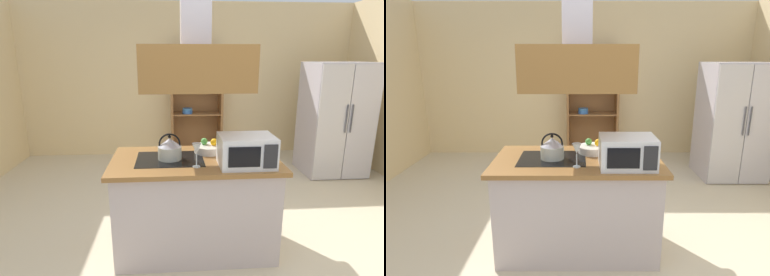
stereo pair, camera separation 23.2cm
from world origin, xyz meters
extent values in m
plane|color=beige|center=(0.00, 0.00, 0.00)|extent=(7.80, 7.80, 0.00)
cube|color=beige|center=(0.00, 3.00, 1.35)|extent=(6.00, 0.12, 2.70)
cube|color=#BEAFAC|center=(-0.13, -0.09, 0.43)|extent=(1.43, 0.75, 0.86)
cube|color=#8F5E2E|center=(-0.13, -0.09, 0.88)|extent=(1.51, 0.83, 0.04)
cube|color=black|center=(-0.36, -0.09, 0.90)|extent=(0.60, 0.46, 0.00)
cube|color=olive|center=(-0.13, -0.09, 1.71)|extent=(0.90, 0.70, 0.36)
cube|color=#BCB5BF|center=(2.18, 1.78, 0.85)|extent=(0.90, 0.72, 1.71)
cube|color=#BAB7BB|center=(1.95, 1.40, 0.85)|extent=(0.44, 0.03, 1.67)
cube|color=#BAB7BF|center=(2.40, 1.40, 0.85)|extent=(0.44, 0.03, 1.67)
cylinder|color=#4C4C51|center=(2.14, 1.37, 0.94)|extent=(0.02, 0.02, 0.40)
cylinder|color=#4C4C51|center=(2.22, 1.37, 0.94)|extent=(0.02, 0.02, 0.40)
cube|color=brown|center=(-0.30, 2.74, 0.99)|extent=(0.04, 0.40, 1.98)
cube|color=brown|center=(0.57, 2.74, 0.99)|extent=(0.04, 0.40, 1.98)
cube|color=brown|center=(0.13, 2.74, 1.96)|extent=(0.91, 0.40, 0.03)
cube|color=brown|center=(0.13, 2.74, 0.04)|extent=(0.91, 0.40, 0.08)
cube|color=brown|center=(0.13, 2.93, 0.99)|extent=(0.91, 0.02, 1.98)
cube|color=brown|center=(0.13, 2.74, 0.79)|extent=(0.83, 0.36, 0.02)
cube|color=brown|center=(0.13, 2.74, 1.29)|extent=(0.83, 0.36, 0.02)
cylinder|color=#3262AC|center=(-0.03, 2.69, 0.83)|extent=(0.18, 0.18, 0.05)
cylinder|color=#3268A3|center=(-0.03, 2.69, 0.87)|extent=(0.17, 0.17, 0.05)
cylinder|color=silver|center=(0.24, 2.70, 1.36)|extent=(0.01, 0.01, 0.12)
cone|color=silver|center=(0.24, 2.70, 1.46)|extent=(0.07, 0.07, 0.08)
cylinder|color=silver|center=(0.39, 2.70, 1.36)|extent=(0.01, 0.01, 0.12)
cone|color=silver|center=(0.39, 2.70, 1.46)|extent=(0.07, 0.07, 0.08)
cylinder|color=beige|center=(-0.36, -0.09, 0.96)|extent=(0.21, 0.21, 0.12)
cone|color=#B7B4BE|center=(-0.36, -0.09, 1.06)|extent=(0.20, 0.20, 0.07)
sphere|color=black|center=(-0.36, -0.09, 1.11)|extent=(0.03, 0.03, 0.03)
torus|color=black|center=(-0.36, -0.09, 1.04)|extent=(0.20, 0.02, 0.20)
cube|color=white|center=(0.43, 0.18, 0.91)|extent=(0.34, 0.24, 0.02)
cube|color=silver|center=(0.29, -0.30, 1.03)|extent=(0.46, 0.34, 0.26)
cube|color=black|center=(0.23, -0.47, 1.03)|extent=(0.26, 0.01, 0.17)
cube|color=#262628|center=(0.44, -0.47, 1.03)|extent=(0.11, 0.01, 0.20)
cylinder|color=silver|center=(-0.14, -0.31, 0.90)|extent=(0.06, 0.06, 0.01)
cylinder|color=silver|center=(-0.14, -0.31, 0.96)|extent=(0.01, 0.01, 0.11)
cone|color=silver|center=(-0.14, -0.31, 1.06)|extent=(0.08, 0.08, 0.09)
cylinder|color=silver|center=(0.01, 0.08, 0.94)|extent=(0.27, 0.27, 0.07)
sphere|color=#FBAC11|center=(0.07, 0.09, 1.00)|extent=(0.07, 0.07, 0.07)
sphere|color=#4EA945|center=(-0.02, 0.12, 1.00)|extent=(0.07, 0.07, 0.07)
camera|label=1|loc=(-0.36, -2.78, 1.81)|focal=29.29mm
camera|label=2|loc=(-0.13, -2.78, 1.81)|focal=29.29mm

